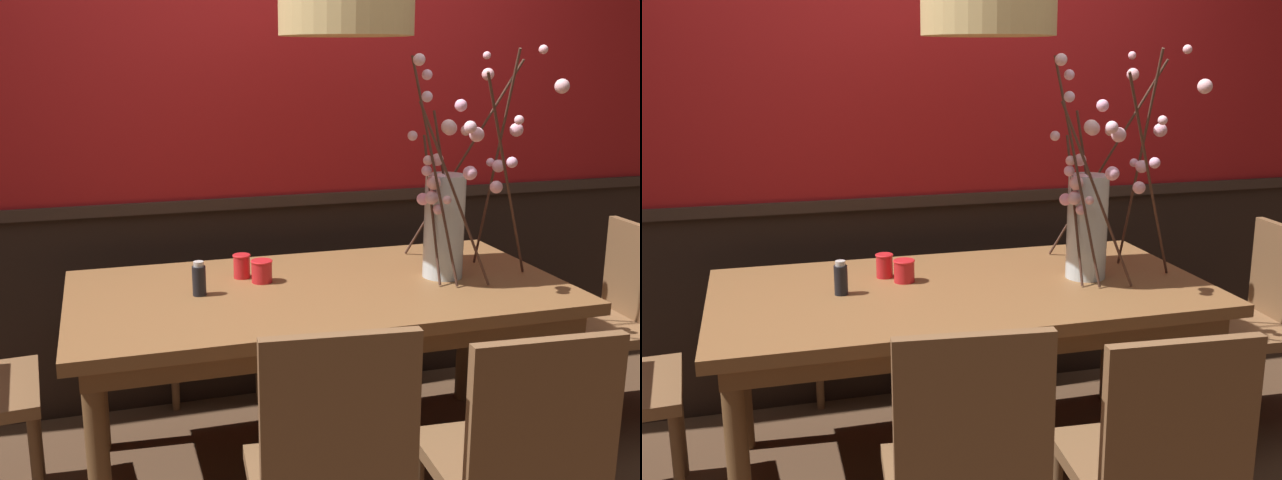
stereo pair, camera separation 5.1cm
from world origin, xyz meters
TOP-DOWN VIEW (x-y plane):
  - ground_plane at (0.00, 0.00)m, footprint 24.00×24.00m
  - back_wall at (0.00, 0.78)m, footprint 5.30×0.14m
  - dining_table at (0.00, 0.00)m, footprint 1.82×0.96m
  - chair_near_side_right at (0.30, -0.92)m, footprint 0.47×0.45m
  - chair_far_side_right at (0.28, 0.88)m, footprint 0.43×0.43m
  - chair_near_side_left at (-0.23, -0.87)m, footprint 0.45×0.44m
  - chair_head_east_end at (1.32, 0.01)m, footprint 0.42×0.47m
  - chair_far_side_left at (-0.28, 0.89)m, footprint 0.48×0.45m
  - vase_with_blossoms at (0.50, -0.03)m, footprint 0.56×0.70m
  - candle_holder_nearer_center at (-0.20, 0.11)m, footprint 0.08×0.08m
  - candle_holder_nearer_edge at (-0.26, 0.19)m, footprint 0.07×0.07m
  - condiment_bottle at (-0.44, 0.02)m, footprint 0.05×0.05m

SIDE VIEW (x-z plane):
  - ground_plane at x=0.00m, z-range 0.00..0.00m
  - chair_head_east_end at x=1.32m, z-range 0.06..0.94m
  - chair_near_side_right at x=0.30m, z-range 0.06..0.96m
  - chair_far_side_left at x=-0.28m, z-range 0.06..0.97m
  - chair_far_side_right at x=0.28m, z-range 0.06..0.99m
  - chair_near_side_left at x=-0.23m, z-range 0.05..1.00m
  - dining_table at x=0.00m, z-range 0.29..1.04m
  - candle_holder_nearer_center at x=-0.20m, z-range 0.75..0.83m
  - candle_holder_nearer_edge at x=-0.26m, z-range 0.75..0.84m
  - condiment_bottle at x=-0.44m, z-range 0.74..0.87m
  - vase_with_blossoms at x=0.50m, z-range 0.56..1.43m
  - back_wall at x=0.00m, z-range -0.01..2.85m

